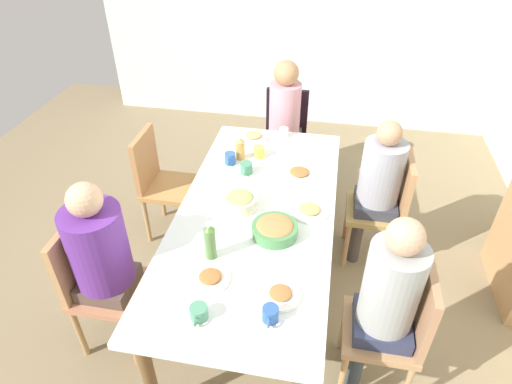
{
  "coord_description": "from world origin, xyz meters",
  "views": [
    {
      "loc": [
        2.1,
        0.39,
        2.46
      ],
      "look_at": [
        0.0,
        0.0,
        0.89
      ],
      "focal_mm": 30.59,
      "sensor_mm": 36.0,
      "label": 1
    }
  ],
  "objects_px": {
    "plate_1": "(309,210)",
    "bowl_1": "(275,229)",
    "chair_3": "(386,204)",
    "chair_1": "(285,134)",
    "plate_0": "(299,173)",
    "cup_3": "(284,133)",
    "plate_4": "(280,294)",
    "person_4": "(387,296)",
    "bowl_0": "(240,201)",
    "dining_table": "(256,220)",
    "cup_5": "(230,158)",
    "bottle_0": "(240,148)",
    "person_1": "(284,117)",
    "chair_0": "(96,280)",
    "bottle_1": "(210,241)",
    "cup_1": "(270,314)",
    "chair_2": "(160,179)",
    "person_3": "(378,182)",
    "cup_2": "(259,152)",
    "chair_4": "(397,325)",
    "person_0": "(102,255)",
    "plate_2": "(253,136)",
    "cup_0": "(246,168)",
    "cup_4": "(199,313)"
  },
  "relations": [
    {
      "from": "bowl_0",
      "to": "cup_0",
      "type": "height_order",
      "value": "bowl_0"
    },
    {
      "from": "person_1",
      "to": "plate_2",
      "type": "relative_size",
      "value": 5.17
    },
    {
      "from": "cup_2",
      "to": "bowl_1",
      "type": "bearing_deg",
      "value": 16.31
    },
    {
      "from": "chair_1",
      "to": "chair_0",
      "type": "bearing_deg",
      "value": -23.64
    },
    {
      "from": "person_3",
      "to": "plate_4",
      "type": "height_order",
      "value": "person_3"
    },
    {
      "from": "plate_0",
      "to": "cup_1",
      "type": "relative_size",
      "value": 2.16
    },
    {
      "from": "person_0",
      "to": "chair_1",
      "type": "height_order",
      "value": "person_0"
    },
    {
      "from": "person_0",
      "to": "cup_0",
      "type": "xyz_separation_m",
      "value": [
        -0.95,
        0.63,
        0.05
      ]
    },
    {
      "from": "chair_0",
      "to": "cup_1",
      "type": "xyz_separation_m",
      "value": [
        0.26,
        1.08,
        0.27
      ]
    },
    {
      "from": "bowl_1",
      "to": "person_4",
      "type": "bearing_deg",
      "value": 61.64
    },
    {
      "from": "person_3",
      "to": "chair_4",
      "type": "relative_size",
      "value": 1.3
    },
    {
      "from": "dining_table",
      "to": "chair_0",
      "type": "xyz_separation_m",
      "value": [
        0.53,
        -0.87,
        -0.16
      ]
    },
    {
      "from": "cup_5",
      "to": "plate_4",
      "type": "bearing_deg",
      "value": 24.69
    },
    {
      "from": "cup_2",
      "to": "cup_4",
      "type": "bearing_deg",
      "value": -0.83
    },
    {
      "from": "person_3",
      "to": "chair_4",
      "type": "distance_m",
      "value": 1.09
    },
    {
      "from": "plate_4",
      "to": "chair_3",
      "type": "bearing_deg",
      "value": 152.24
    },
    {
      "from": "cup_3",
      "to": "bottle_0",
      "type": "height_order",
      "value": "bottle_0"
    },
    {
      "from": "bowl_1",
      "to": "chair_3",
      "type": "bearing_deg",
      "value": 135.37
    },
    {
      "from": "chair_0",
      "to": "plate_4",
      "type": "xyz_separation_m",
      "value": [
        0.11,
        1.11,
        0.24
      ]
    },
    {
      "from": "person_4",
      "to": "bowl_0",
      "type": "height_order",
      "value": "person_4"
    },
    {
      "from": "chair_0",
      "to": "chair_2",
      "type": "distance_m",
      "value": 1.07
    },
    {
      "from": "dining_table",
      "to": "person_3",
      "type": "bearing_deg",
      "value": 124.54
    },
    {
      "from": "chair_1",
      "to": "person_3",
      "type": "xyz_separation_m",
      "value": [
        0.91,
        0.77,
        0.18
      ]
    },
    {
      "from": "dining_table",
      "to": "cup_5",
      "type": "bearing_deg",
      "value": -150.67
    },
    {
      "from": "chair_1",
      "to": "bottle_0",
      "type": "height_order",
      "value": "bottle_0"
    },
    {
      "from": "chair_4",
      "to": "cup_1",
      "type": "relative_size",
      "value": 7.87
    },
    {
      "from": "plate_1",
      "to": "bowl_1",
      "type": "distance_m",
      "value": 0.31
    },
    {
      "from": "person_3",
      "to": "bottle_0",
      "type": "height_order",
      "value": "person_3"
    },
    {
      "from": "chair_0",
      "to": "chair_3",
      "type": "distance_m",
      "value": 2.03
    },
    {
      "from": "plate_4",
      "to": "cup_1",
      "type": "distance_m",
      "value": 0.15
    },
    {
      "from": "plate_1",
      "to": "plate_4",
      "type": "relative_size",
      "value": 1.15
    },
    {
      "from": "bowl_0",
      "to": "cup_5",
      "type": "bearing_deg",
      "value": -159.98
    },
    {
      "from": "plate_0",
      "to": "bottle_1",
      "type": "xyz_separation_m",
      "value": [
        0.89,
        -0.4,
        0.1
      ]
    },
    {
      "from": "cup_3",
      "to": "bottle_1",
      "type": "relative_size",
      "value": 0.45
    },
    {
      "from": "plate_2",
      "to": "cup_2",
      "type": "distance_m",
      "value": 0.29
    },
    {
      "from": "chair_3",
      "to": "plate_1",
      "type": "bearing_deg",
      "value": -48.02
    },
    {
      "from": "plate_1",
      "to": "bowl_0",
      "type": "distance_m",
      "value": 0.44
    },
    {
      "from": "chair_3",
      "to": "chair_1",
      "type": "bearing_deg",
      "value": -136.5
    },
    {
      "from": "person_0",
      "to": "cup_5",
      "type": "distance_m",
      "value": 1.15
    },
    {
      "from": "bowl_0",
      "to": "person_1",
      "type": "bearing_deg",
      "value": 175.41
    },
    {
      "from": "cup_3",
      "to": "plate_4",
      "type": "bearing_deg",
      "value": 7.12
    },
    {
      "from": "cup_0",
      "to": "cup_5",
      "type": "distance_m",
      "value": 0.17
    },
    {
      "from": "cup_5",
      "to": "plate_1",
      "type": "bearing_deg",
      "value": 53.36
    },
    {
      "from": "person_3",
      "to": "cup_3",
      "type": "xyz_separation_m",
      "value": [
        -0.44,
        -0.73,
        0.08
      ]
    },
    {
      "from": "chair_1",
      "to": "bowl_1",
      "type": "xyz_separation_m",
      "value": [
        1.64,
        0.15,
        0.27
      ]
    },
    {
      "from": "bowl_1",
      "to": "cup_3",
      "type": "height_order",
      "value": "bowl_1"
    },
    {
      "from": "chair_1",
      "to": "plate_0",
      "type": "xyz_separation_m",
      "value": [
        0.99,
        0.22,
        0.24
      ]
    },
    {
      "from": "bottle_1",
      "to": "cup_2",
      "type": "bearing_deg",
      "value": 176.09
    },
    {
      "from": "chair_3",
      "to": "bowl_0",
      "type": "distance_m",
      "value": 1.14
    },
    {
      "from": "chair_4",
      "to": "cup_3",
      "type": "bearing_deg",
      "value": -151.39
    }
  ]
}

